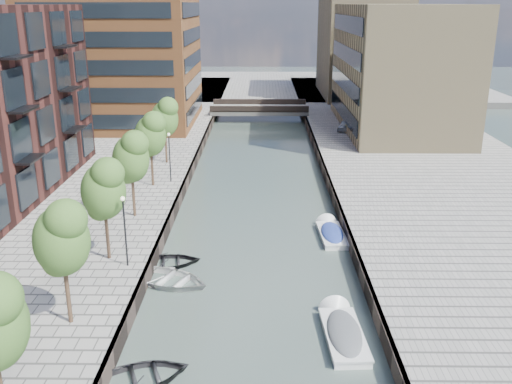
{
  "coord_description": "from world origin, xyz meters",
  "views": [
    {
      "loc": [
        0.38,
        -5.19,
        15.09
      ],
      "look_at": [
        0.0,
        29.74,
        3.5
      ],
      "focal_mm": 40.0,
      "sensor_mm": 36.0,
      "label": 1
    }
  ],
  "objects_px": {
    "tree_2": "(61,236)",
    "tree_4": "(131,156)",
    "motorboat_3": "(331,233)",
    "tree_3": "(103,188)",
    "tree_5": "(150,133)",
    "sloop_4": "(168,265)",
    "tree_6": "(165,117)",
    "bridge": "(259,109)",
    "sloop_3": "(169,283)",
    "motorboat_4": "(342,331)",
    "sloop_1": "(141,381)",
    "car": "(346,125)"
  },
  "relations": [
    {
      "from": "tree_2",
      "to": "tree_4",
      "type": "distance_m",
      "value": 14.0
    },
    {
      "from": "tree_4",
      "to": "motorboat_3",
      "type": "bearing_deg",
      "value": -4.75
    },
    {
      "from": "tree_3",
      "to": "tree_5",
      "type": "xyz_separation_m",
      "value": [
        0.0,
        14.0,
        0.0
      ]
    },
    {
      "from": "tree_4",
      "to": "sloop_4",
      "type": "bearing_deg",
      "value": -61.36
    },
    {
      "from": "sloop_4",
      "to": "tree_3",
      "type": "bearing_deg",
      "value": 101.44
    },
    {
      "from": "tree_6",
      "to": "tree_5",
      "type": "bearing_deg",
      "value": -90.0
    },
    {
      "from": "sloop_4",
      "to": "tree_5",
      "type": "bearing_deg",
      "value": 4.46
    },
    {
      "from": "bridge",
      "to": "tree_3",
      "type": "distance_m",
      "value": 47.92
    },
    {
      "from": "motorboat_3",
      "to": "tree_4",
      "type": "bearing_deg",
      "value": 175.25
    },
    {
      "from": "sloop_3",
      "to": "sloop_4",
      "type": "distance_m",
      "value": 2.47
    },
    {
      "from": "tree_5",
      "to": "sloop_3",
      "type": "distance_m",
      "value": 16.52
    },
    {
      "from": "tree_2",
      "to": "tree_6",
      "type": "bearing_deg",
      "value": 90.0
    },
    {
      "from": "tree_2",
      "to": "motorboat_4",
      "type": "relative_size",
      "value": 1.17
    },
    {
      "from": "tree_4",
      "to": "sloop_4",
      "type": "distance_m",
      "value": 8.47
    },
    {
      "from": "sloop_3",
      "to": "motorboat_4",
      "type": "height_order",
      "value": "motorboat_4"
    },
    {
      "from": "tree_4",
      "to": "sloop_1",
      "type": "relative_size",
      "value": 1.41
    },
    {
      "from": "tree_5",
      "to": "tree_6",
      "type": "bearing_deg",
      "value": 90.0
    },
    {
      "from": "tree_3",
      "to": "tree_5",
      "type": "distance_m",
      "value": 14.0
    },
    {
      "from": "tree_2",
      "to": "sloop_4",
      "type": "distance_m",
      "value": 10.27
    },
    {
      "from": "bridge",
      "to": "sloop_3",
      "type": "distance_m",
      "value": 48.49
    },
    {
      "from": "tree_2",
      "to": "tree_3",
      "type": "xyz_separation_m",
      "value": [
        0.0,
        7.0,
        0.0
      ]
    },
    {
      "from": "sloop_4",
      "to": "tree_4",
      "type": "bearing_deg",
      "value": 19.21
    },
    {
      "from": "tree_6",
      "to": "car",
      "type": "bearing_deg",
      "value": 37.39
    },
    {
      "from": "bridge",
      "to": "tree_4",
      "type": "relative_size",
      "value": 2.18
    },
    {
      "from": "sloop_1",
      "to": "tree_4",
      "type": "bearing_deg",
      "value": -8.75
    },
    {
      "from": "sloop_4",
      "to": "tree_2",
      "type": "bearing_deg",
      "value": 149.49
    },
    {
      "from": "tree_6",
      "to": "motorboat_3",
      "type": "distance_m",
      "value": 20.98
    },
    {
      "from": "bridge",
      "to": "motorboat_4",
      "type": "xyz_separation_m",
      "value": [
        4.24,
        -53.43,
        -1.19
      ]
    },
    {
      "from": "tree_3",
      "to": "motorboat_4",
      "type": "height_order",
      "value": "tree_3"
    },
    {
      "from": "tree_6",
      "to": "sloop_1",
      "type": "height_order",
      "value": "tree_6"
    },
    {
      "from": "sloop_3",
      "to": "motorboat_3",
      "type": "distance_m",
      "value": 12.25
    },
    {
      "from": "motorboat_3",
      "to": "sloop_1",
      "type": "bearing_deg",
      "value": -121.65
    },
    {
      "from": "tree_3",
      "to": "car",
      "type": "bearing_deg",
      "value": 62.14
    },
    {
      "from": "bridge",
      "to": "tree_5",
      "type": "distance_m",
      "value": 34.3
    },
    {
      "from": "tree_5",
      "to": "sloop_1",
      "type": "distance_m",
      "value": 24.9
    },
    {
      "from": "bridge",
      "to": "tree_3",
      "type": "relative_size",
      "value": 2.18
    },
    {
      "from": "tree_6",
      "to": "sloop_4",
      "type": "bearing_deg",
      "value": -80.92
    },
    {
      "from": "sloop_3",
      "to": "motorboat_4",
      "type": "bearing_deg",
      "value": -95.94
    },
    {
      "from": "sloop_3",
      "to": "car",
      "type": "xyz_separation_m",
      "value": [
        15.0,
        36.46,
        1.6
      ]
    },
    {
      "from": "tree_2",
      "to": "tree_3",
      "type": "bearing_deg",
      "value": 90.0
    },
    {
      "from": "car",
      "to": "tree_2",
      "type": "bearing_deg",
      "value": -93.84
    },
    {
      "from": "sloop_1",
      "to": "sloop_4",
      "type": "relative_size",
      "value": 1.05
    },
    {
      "from": "sloop_3",
      "to": "sloop_1",
      "type": "bearing_deg",
      "value": -155.05
    },
    {
      "from": "sloop_1",
      "to": "bridge",
      "type": "bearing_deg",
      "value": -26.04
    },
    {
      "from": "tree_3",
      "to": "tree_5",
      "type": "height_order",
      "value": "same"
    },
    {
      "from": "tree_2",
      "to": "motorboat_3",
      "type": "height_order",
      "value": "tree_2"
    },
    {
      "from": "tree_4",
      "to": "tree_6",
      "type": "xyz_separation_m",
      "value": [
        0.0,
        14.0,
        0.0
      ]
    },
    {
      "from": "sloop_1",
      "to": "sloop_3",
      "type": "height_order",
      "value": "sloop_3"
    },
    {
      "from": "sloop_4",
      "to": "motorboat_3",
      "type": "bearing_deg",
      "value": -75.35
    },
    {
      "from": "motorboat_3",
      "to": "motorboat_4",
      "type": "height_order",
      "value": "motorboat_4"
    }
  ]
}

